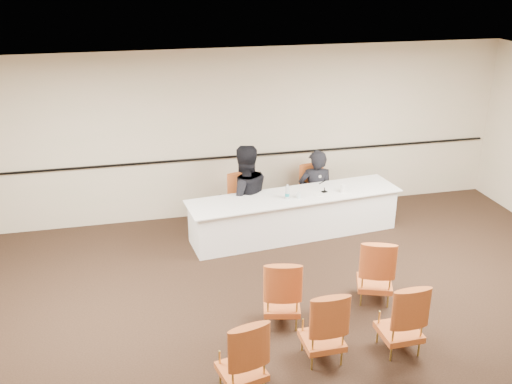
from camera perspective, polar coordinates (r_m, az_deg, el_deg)
floor at (r=7.27m, az=4.31°, el=-14.74°), size 10.00×10.00×0.00m
ceiling at (r=5.96m, az=5.15°, el=8.93°), size 10.00×10.00×0.00m
wall_back at (r=10.10m, az=-2.15°, el=5.80°), size 10.00×0.04×3.00m
wall_rail at (r=10.18m, az=-2.07°, el=3.58°), size 9.80×0.04×0.03m
panel_table at (r=9.63m, az=3.87°, el=-2.31°), size 3.69×1.24×0.72m
panelist_main at (r=10.31m, az=5.95°, el=-0.35°), size 0.68×0.51×1.72m
panelist_main_chair at (r=10.29m, az=5.97°, el=-0.04°), size 0.55×0.55×0.95m
panelist_second at (r=9.80m, az=-1.20°, el=-0.79°), size 1.04×0.85×1.97m
panelist_second_chair at (r=9.82m, az=-1.20°, el=-1.05°), size 0.55×0.55×0.95m
papers at (r=9.59m, az=6.70°, el=-0.17°), size 0.31×0.23×0.00m
microphone at (r=9.60m, az=6.88°, el=0.71°), size 0.14×0.21×0.27m
water_bottle at (r=9.30m, az=3.15°, el=0.03°), size 0.08×0.08×0.24m
drinking_glass at (r=9.36m, az=4.30°, el=-0.34°), size 0.07×0.07×0.10m
coffee_cup at (r=9.67m, az=8.67°, el=0.36°), size 0.09×0.09×0.14m
aud_chair_front_mid at (r=7.32m, az=2.61°, el=-9.85°), size 0.60×0.60×0.95m
aud_chair_front_right at (r=7.95m, az=11.87°, el=-7.55°), size 0.64×0.64×0.95m
aud_chair_back_left at (r=6.30m, az=-1.47°, el=-15.89°), size 0.60×0.60×0.95m
aud_chair_back_mid at (r=6.78m, az=6.70°, el=-12.96°), size 0.51×0.51×0.95m
aud_chair_back_right at (r=7.07m, az=14.27°, el=-11.90°), size 0.51×0.51×0.95m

